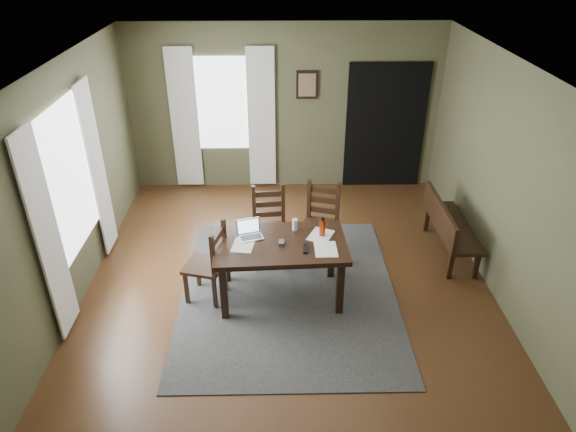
{
  "coord_description": "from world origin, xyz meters",
  "views": [
    {
      "loc": [
        -0.1,
        -5.04,
        3.94
      ],
      "look_at": [
        0.0,
        0.3,
        0.9
      ],
      "focal_mm": 32.0,
      "sensor_mm": 36.0,
      "label": 1
    }
  ],
  "objects_px": {
    "chair_back_left": "(270,226)",
    "water_bottle": "(322,227)",
    "bench": "(448,224)",
    "dining_table": "(280,249)",
    "chair_back_right": "(320,222)",
    "laptop": "(250,232)",
    "chair_end": "(209,264)"
  },
  "relations": [
    {
      "from": "dining_table",
      "to": "water_bottle",
      "type": "relative_size",
      "value": 6.48
    },
    {
      "from": "dining_table",
      "to": "chair_back_left",
      "type": "bearing_deg",
      "value": 96.66
    },
    {
      "from": "laptop",
      "to": "chair_back_right",
      "type": "bearing_deg",
      "value": 22.43
    },
    {
      "from": "dining_table",
      "to": "bench",
      "type": "relative_size",
      "value": 1.14
    },
    {
      "from": "chair_back_left",
      "to": "chair_back_right",
      "type": "relative_size",
      "value": 0.99
    },
    {
      "from": "chair_end",
      "to": "bench",
      "type": "distance_m",
      "value": 3.22
    },
    {
      "from": "chair_end",
      "to": "chair_back_left",
      "type": "relative_size",
      "value": 0.97
    },
    {
      "from": "chair_back_left",
      "to": "bench",
      "type": "distance_m",
      "value": 2.38
    },
    {
      "from": "laptop",
      "to": "water_bottle",
      "type": "height_order",
      "value": "water_bottle"
    },
    {
      "from": "dining_table",
      "to": "water_bottle",
      "type": "height_order",
      "value": "water_bottle"
    },
    {
      "from": "bench",
      "to": "laptop",
      "type": "height_order",
      "value": "laptop"
    },
    {
      "from": "bench",
      "to": "water_bottle",
      "type": "relative_size",
      "value": 5.67
    },
    {
      "from": "chair_back_right",
      "to": "bench",
      "type": "xyz_separation_m",
      "value": [
        1.71,
        0.02,
        -0.05
      ]
    },
    {
      "from": "bench",
      "to": "water_bottle",
      "type": "height_order",
      "value": "water_bottle"
    },
    {
      "from": "dining_table",
      "to": "chair_back_right",
      "type": "distance_m",
      "value": 1.05
    },
    {
      "from": "water_bottle",
      "to": "chair_back_left",
      "type": "bearing_deg",
      "value": 133.73
    },
    {
      "from": "chair_end",
      "to": "bench",
      "type": "height_order",
      "value": "chair_end"
    },
    {
      "from": "dining_table",
      "to": "chair_back_left",
      "type": "height_order",
      "value": "chair_back_left"
    },
    {
      "from": "chair_end",
      "to": "chair_back_right",
      "type": "xyz_separation_m",
      "value": [
        1.37,
        0.9,
        0.02
      ]
    },
    {
      "from": "chair_back_right",
      "to": "water_bottle",
      "type": "relative_size",
      "value": 4.3
    },
    {
      "from": "dining_table",
      "to": "bench",
      "type": "height_order",
      "value": "same"
    },
    {
      "from": "chair_back_left",
      "to": "water_bottle",
      "type": "bearing_deg",
      "value": -51.91
    },
    {
      "from": "chair_end",
      "to": "chair_back_right",
      "type": "relative_size",
      "value": 0.97
    },
    {
      "from": "chair_back_left",
      "to": "water_bottle",
      "type": "distance_m",
      "value": 0.98
    },
    {
      "from": "laptop",
      "to": "water_bottle",
      "type": "bearing_deg",
      "value": -17.14
    },
    {
      "from": "bench",
      "to": "dining_table",
      "type": "bearing_deg",
      "value": 111.95
    },
    {
      "from": "dining_table",
      "to": "chair_end",
      "type": "relative_size",
      "value": 1.56
    },
    {
      "from": "chair_back_right",
      "to": "laptop",
      "type": "distance_m",
      "value": 1.2
    },
    {
      "from": "bench",
      "to": "water_bottle",
      "type": "distance_m",
      "value": 1.96
    },
    {
      "from": "chair_back_left",
      "to": "chair_back_right",
      "type": "xyz_separation_m",
      "value": [
        0.67,
        0.08,
        0.0
      ]
    },
    {
      "from": "dining_table",
      "to": "laptop",
      "type": "distance_m",
      "value": 0.41
    },
    {
      "from": "chair_back_left",
      "to": "bench",
      "type": "relative_size",
      "value": 0.75
    }
  ]
}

